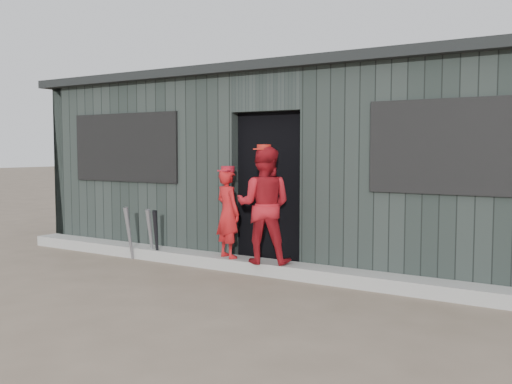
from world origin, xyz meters
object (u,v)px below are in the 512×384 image
Objects in this scene: bat_mid at (129,233)px; bat_right at (156,236)px; bat_left at (151,234)px; player_grey_back at (297,223)px; dugout at (317,165)px; player_red_left at (228,213)px; player_red_right at (264,205)px.

bat_mid is 1.04× the size of bat_right.
player_grey_back is at bearing 21.87° from bat_left.
dugout is at bearing 47.78° from bat_left.
bat_left is 0.30m from bat_mid.
player_red_left is 1.86m from dugout.
bat_right is 0.51× the size of player_red_right.
bat_mid is 0.65× the size of player_red_left.
player_red_right reaches higher than bat_mid.
player_red_right is (0.56, -0.05, 0.13)m from player_red_left.
player_red_left is 0.93m from player_grey_back.
dugout is at bearing 45.39° from bat_mid.
bat_mid is 0.52× the size of player_red_right.
bat_left is at bearing -18.42° from player_red_right.
bat_right is at bearing -129.05° from dugout.
dugout is at bearing -104.33° from player_red_right.
player_red_right reaches higher than bat_right.
dugout is (0.40, 1.73, 0.57)m from player_red_left.
bat_right is 0.09× the size of dugout.
player_red_left is (1.10, 0.13, 0.36)m from bat_right.
player_grey_back reaches higher than bat_left.
bat_right is at bearing 12.36° from bat_mid.
player_red_right reaches higher than player_red_left.
dugout is (1.64, 1.81, 0.93)m from bat_left.
bat_left is 1.29m from player_red_left.
player_red_left reaches higher than bat_left.
dugout reaches higher than player_red_left.
bat_mid is at bearing 8.82° from player_grey_back.
player_grey_back is (1.73, 0.79, 0.20)m from bat_right.
bat_right is 1.91m from player_grey_back.
dugout is (1.92, 1.94, 0.92)m from bat_mid.
player_grey_back is at bearing -114.52° from player_red_right.
dugout reaches higher than bat_left.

